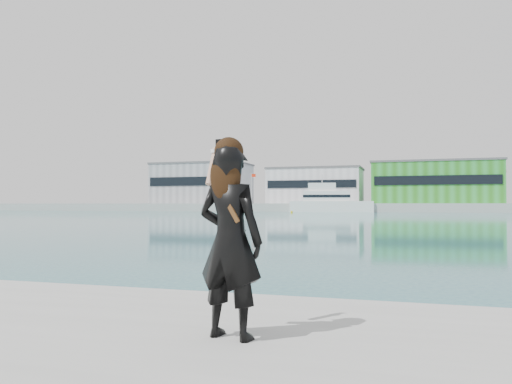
{
  "coord_description": "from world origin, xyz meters",
  "views": [
    {
      "loc": [
        1.57,
        -4.59,
        1.85
      ],
      "look_at": [
        0.23,
        -0.2,
        1.96
      ],
      "focal_mm": 35.0,
      "sensor_mm": 36.0,
      "label": 1
    }
  ],
  "objects": [
    {
      "name": "warehouse_grey_left",
      "position": [
        -55.0,
        127.98,
        7.76
      ],
      "size": [
        26.52,
        16.36,
        11.5
      ],
      "color": "gray",
      "rests_on": "far_quay"
    },
    {
      "name": "buoy_far",
      "position": [
        -21.97,
        98.57,
        0.0
      ],
      "size": [
        0.5,
        0.5,
        0.5
      ],
      "primitive_type": "sphere",
      "color": "yellow",
      "rests_on": "ground"
    },
    {
      "name": "warehouse_white",
      "position": [
        -22.0,
        127.98,
        6.76
      ],
      "size": [
        24.48,
        15.35,
        9.5
      ],
      "color": "silver",
      "rests_on": "far_quay"
    },
    {
      "name": "flagpole_right",
      "position": [
        22.09,
        121.0,
        6.54
      ],
      "size": [
        1.28,
        0.16,
        8.0
      ],
      "color": "silver",
      "rests_on": "far_quay"
    },
    {
      "name": "warehouse_green",
      "position": [
        8.0,
        127.98,
        7.26
      ],
      "size": [
        30.6,
        16.36,
        10.5
      ],
      "color": "#2C8521",
      "rests_on": "far_quay"
    },
    {
      "name": "flagpole_left",
      "position": [
        -37.91,
        121.0,
        6.54
      ],
      "size": [
        1.28,
        0.16,
        8.0
      ],
      "color": "silver",
      "rests_on": "far_quay"
    },
    {
      "name": "woman",
      "position": [
        0.23,
        -0.9,
        1.61
      ],
      "size": [
        0.61,
        0.46,
        1.6
      ],
      "rotation": [
        0.0,
        0.0,
        2.95
      ],
      "color": "black",
      "rests_on": "near_quay"
    },
    {
      "name": "far_quay",
      "position": [
        0.0,
        130.0,
        1.0
      ],
      "size": [
        320.0,
        40.0,
        2.0
      ],
      "primitive_type": "cube",
      "color": "#9E9E99",
      "rests_on": "ground"
    },
    {
      "name": "motor_yacht",
      "position": [
        -15.89,
        110.51,
        2.47
      ],
      "size": [
        19.39,
        7.77,
        8.8
      ],
      "rotation": [
        0.0,
        0.0,
        0.14
      ],
      "color": "white",
      "rests_on": "ground"
    }
  ]
}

